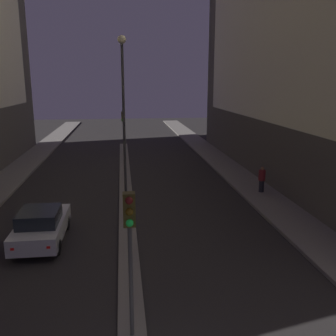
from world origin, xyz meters
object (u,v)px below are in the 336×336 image
Objects in this scene: street_lamp at (123,94)px; pedestrian_on_right_sidewalk at (262,179)px; traffic_light_near at (130,233)px; traffic_light_mid at (123,123)px; car_left_lane at (41,226)px.

street_lamp is 10.06m from pedestrian_on_right_sidewalk.
traffic_light_near is 25.99m from traffic_light_mid.
street_lamp is at bearing -90.00° from traffic_light_mid.
car_left_lane is (-3.77, -6.81, -5.47)m from street_lamp.
street_lamp reaches higher than traffic_light_mid.
traffic_light_mid is 0.94× the size of car_left_lane.
street_lamp is (0.00, -12.30, 3.12)m from traffic_light_mid.
traffic_light_near is 0.44× the size of street_lamp.
pedestrian_on_right_sidewalk is at bearing 56.13° from traffic_light_near.
traffic_light_near is 8.19m from car_left_lane.
car_left_lane is at bearing -118.99° from street_lamp.
car_left_lane is (-3.77, -19.12, -2.35)m from traffic_light_mid.
pedestrian_on_right_sidewalk is (8.51, 12.68, -2.15)m from traffic_light_near.
traffic_light_near is 2.55× the size of pedestrian_on_right_sidewalk.
traffic_light_mid reaches higher than car_left_lane.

